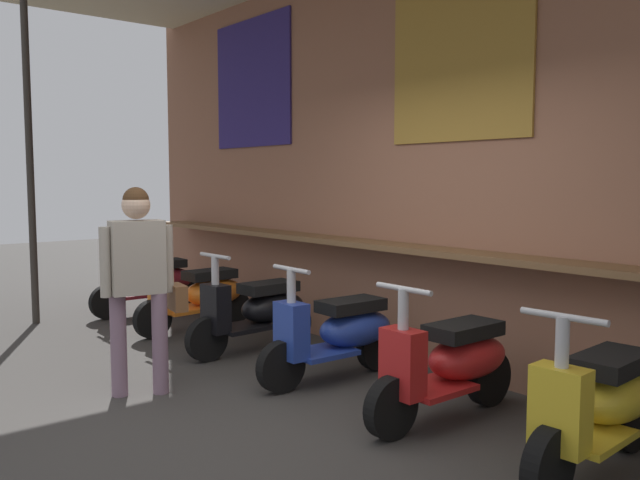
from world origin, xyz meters
TOP-DOWN VIEW (x-y plane):
  - ground_plane at (0.00, 0.00)m, footprint 29.01×29.01m
  - market_stall_facade at (0.00, 1.87)m, footprint 10.36×2.46m
  - scooter_maroon at (-4.03, 1.08)m, footprint 0.46×1.40m
  - scooter_orange at (-2.85, 1.08)m, footprint 0.47×1.40m
  - scooter_black at (-1.73, 1.08)m, footprint 0.46×1.40m
  - scooter_blue at (-0.55, 1.08)m, footprint 0.46×1.40m
  - scooter_red at (0.61, 1.08)m, footprint 0.46×1.40m
  - scooter_yellow at (1.67, 1.08)m, footprint 0.48×1.40m
  - shopper_with_handbag at (-1.22, -0.34)m, footprint 0.31×0.65m

SIDE VIEW (x-z plane):
  - ground_plane at x=0.00m, z-range 0.00..0.00m
  - scooter_maroon at x=-4.03m, z-range -0.10..0.87m
  - scooter_orange at x=-2.85m, z-range -0.10..0.87m
  - scooter_black at x=-1.73m, z-range -0.10..0.87m
  - scooter_blue at x=-0.55m, z-range -0.10..0.87m
  - scooter_red at x=0.61m, z-range -0.10..0.87m
  - scooter_yellow at x=1.67m, z-range -0.10..0.87m
  - shopper_with_handbag at x=-1.22m, z-range 0.16..1.74m
  - market_stall_facade at x=0.00m, z-range 0.20..4.05m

